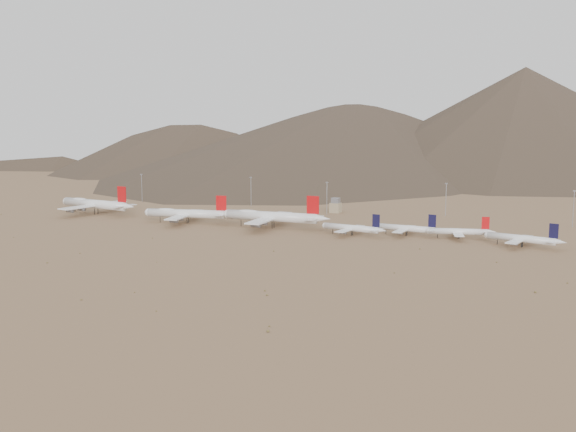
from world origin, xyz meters
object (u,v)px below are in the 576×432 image
at_px(widebody_centre, 187,213).
at_px(narrowbody_b, 407,228).
at_px(widebody_west, 95,204).
at_px(widebody_east, 272,216).
at_px(narrowbody_a, 353,228).
at_px(control_tower, 336,206).

bearing_deg(widebody_centre, narrowbody_b, -6.84).
xyz_separation_m(widebody_centre, narrowbody_b, (157.86, 12.67, -2.32)).
height_order(widebody_west, widebody_east, widebody_west).
bearing_deg(narrowbody_a, widebody_east, -178.10).
bearing_deg(widebody_east, narrowbody_a, -8.92).
relative_size(widebody_centre, narrowbody_b, 1.53).
height_order(widebody_east, narrowbody_a, widebody_east).
height_order(narrowbody_a, narrowbody_b, narrowbody_a).
height_order(widebody_west, narrowbody_a, widebody_west).
distance_m(narrowbody_a, narrowbody_b, 34.91).
distance_m(widebody_east, narrowbody_b, 92.89).
xyz_separation_m(widebody_west, widebody_centre, (92.21, -10.77, -1.03)).
xyz_separation_m(widebody_west, narrowbody_a, (217.93, -11.72, -3.28)).
bearing_deg(control_tower, narrowbody_b, -46.66).
xyz_separation_m(widebody_west, widebody_east, (157.51, -5.24, -0.08)).
xyz_separation_m(widebody_west, narrowbody_b, (250.07, 1.90, -3.35)).
relative_size(narrowbody_a, control_tower, 3.77).
relative_size(widebody_west, control_tower, 6.60).
distance_m(widebody_centre, control_tower, 124.43).
xyz_separation_m(narrowbody_a, control_tower, (-46.27, 96.70, 0.45)).
bearing_deg(narrowbody_b, control_tower, 137.35).
distance_m(widebody_east, narrowbody_a, 60.85).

